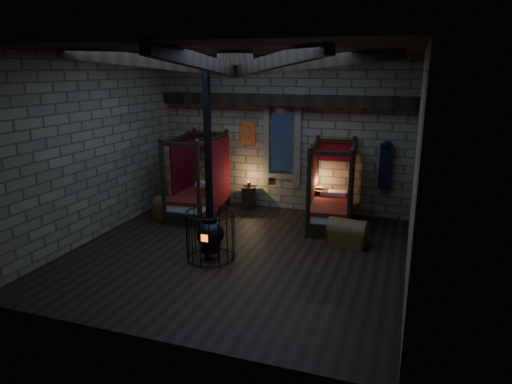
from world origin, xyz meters
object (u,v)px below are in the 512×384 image
(trunk_left, at_px, (169,210))
(bed_right, at_px, (331,206))
(stove, at_px, (210,231))
(trunk_right, at_px, (347,233))
(bed_left, at_px, (199,196))

(trunk_left, bearing_deg, bed_right, 34.77)
(stove, bearing_deg, trunk_right, 33.89)
(bed_right, bearing_deg, bed_left, 179.15)
(trunk_right, xyz_separation_m, stove, (-2.59, -1.72, 0.35))
(trunk_left, relative_size, stove, 0.23)
(trunk_left, xyz_separation_m, trunk_right, (4.71, -0.31, 0.01))
(bed_right, distance_m, trunk_left, 4.23)
(bed_right, height_order, trunk_left, bed_right)
(trunk_left, distance_m, trunk_right, 4.72)
(trunk_right, height_order, stove, stove)
(bed_left, relative_size, trunk_right, 2.37)
(bed_left, xyz_separation_m, stove, (1.56, -2.66, 0.09))
(bed_right, relative_size, trunk_right, 2.31)
(bed_right, bearing_deg, trunk_left, -172.93)
(bed_left, bearing_deg, bed_right, 3.26)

